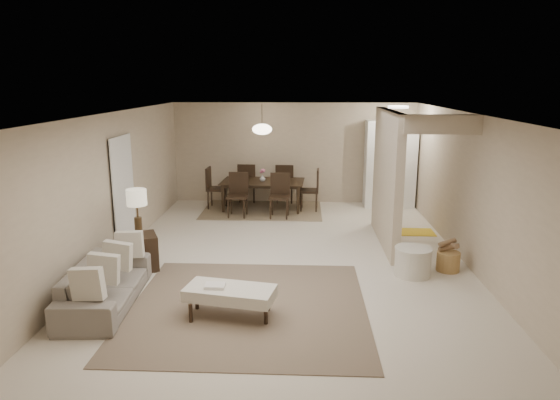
{
  "coord_description": "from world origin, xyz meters",
  "views": [
    {
      "loc": [
        0.24,
        -7.94,
        3.0
      ],
      "look_at": [
        -0.14,
        0.25,
        1.05
      ],
      "focal_mm": 32.0,
      "sensor_mm": 36.0,
      "label": 1
    }
  ],
  "objects_px": {
    "round_pouf": "(413,262)",
    "dining_table": "(263,195)",
    "ottoman_bench": "(230,293)",
    "wicker_basket": "(448,261)",
    "side_table": "(140,252)",
    "sofa": "(106,284)",
    "pantry_cabinet": "(390,164)"
  },
  "relations": [
    {
      "from": "round_pouf",
      "to": "dining_table",
      "type": "distance_m",
      "value": 4.91
    },
    {
      "from": "ottoman_bench",
      "to": "round_pouf",
      "type": "relative_size",
      "value": 2.12
    },
    {
      "from": "wicker_basket",
      "to": "ottoman_bench",
      "type": "bearing_deg",
      "value": -151.41
    },
    {
      "from": "round_pouf",
      "to": "wicker_basket",
      "type": "xyz_separation_m",
      "value": [
        0.62,
        0.23,
        -0.07
      ]
    },
    {
      "from": "ottoman_bench",
      "to": "side_table",
      "type": "height_order",
      "value": "side_table"
    },
    {
      "from": "ottoman_bench",
      "to": "dining_table",
      "type": "relative_size",
      "value": 0.63
    },
    {
      "from": "round_pouf",
      "to": "sofa",
      "type": "bearing_deg",
      "value": -164.03
    },
    {
      "from": "ottoman_bench",
      "to": "wicker_basket",
      "type": "relative_size",
      "value": 3.31
    },
    {
      "from": "ottoman_bench",
      "to": "wicker_basket",
      "type": "bearing_deg",
      "value": 39.6
    },
    {
      "from": "wicker_basket",
      "to": "pantry_cabinet",
      "type": "bearing_deg",
      "value": 93.48
    },
    {
      "from": "pantry_cabinet",
      "to": "dining_table",
      "type": "height_order",
      "value": "pantry_cabinet"
    },
    {
      "from": "side_table",
      "to": "wicker_basket",
      "type": "height_order",
      "value": "side_table"
    },
    {
      "from": "side_table",
      "to": "wicker_basket",
      "type": "relative_size",
      "value": 1.56
    },
    {
      "from": "side_table",
      "to": "round_pouf",
      "type": "height_order",
      "value": "side_table"
    },
    {
      "from": "side_table",
      "to": "dining_table",
      "type": "height_order",
      "value": "dining_table"
    },
    {
      "from": "sofa",
      "to": "round_pouf",
      "type": "bearing_deg",
      "value": -77.76
    },
    {
      "from": "side_table",
      "to": "round_pouf",
      "type": "bearing_deg",
      "value": -0.85
    },
    {
      "from": "pantry_cabinet",
      "to": "wicker_basket",
      "type": "bearing_deg",
      "value": -86.52
    },
    {
      "from": "round_pouf",
      "to": "ottoman_bench",
      "type": "bearing_deg",
      "value": -149.62
    },
    {
      "from": "pantry_cabinet",
      "to": "wicker_basket",
      "type": "distance_m",
      "value": 4.43
    },
    {
      "from": "pantry_cabinet",
      "to": "wicker_basket",
      "type": "height_order",
      "value": "pantry_cabinet"
    },
    {
      "from": "pantry_cabinet",
      "to": "round_pouf",
      "type": "relative_size",
      "value": 3.62
    },
    {
      "from": "ottoman_bench",
      "to": "wicker_basket",
      "type": "distance_m",
      "value": 3.76
    },
    {
      "from": "dining_table",
      "to": "side_table",
      "type": "bearing_deg",
      "value": -109.75
    },
    {
      "from": "round_pouf",
      "to": "wicker_basket",
      "type": "distance_m",
      "value": 0.66
    },
    {
      "from": "dining_table",
      "to": "ottoman_bench",
      "type": "bearing_deg",
      "value": -86.79
    },
    {
      "from": "sofa",
      "to": "dining_table",
      "type": "bearing_deg",
      "value": -21.59
    },
    {
      "from": "side_table",
      "to": "dining_table",
      "type": "xyz_separation_m",
      "value": [
        1.68,
        4.03,
        0.05
      ]
    },
    {
      "from": "sofa",
      "to": "round_pouf",
      "type": "height_order",
      "value": "sofa"
    },
    {
      "from": "round_pouf",
      "to": "dining_table",
      "type": "bearing_deg",
      "value": 123.55
    },
    {
      "from": "ottoman_bench",
      "to": "dining_table",
      "type": "height_order",
      "value": "dining_table"
    },
    {
      "from": "ottoman_bench",
      "to": "side_table",
      "type": "bearing_deg",
      "value": 147.32
    }
  ]
}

